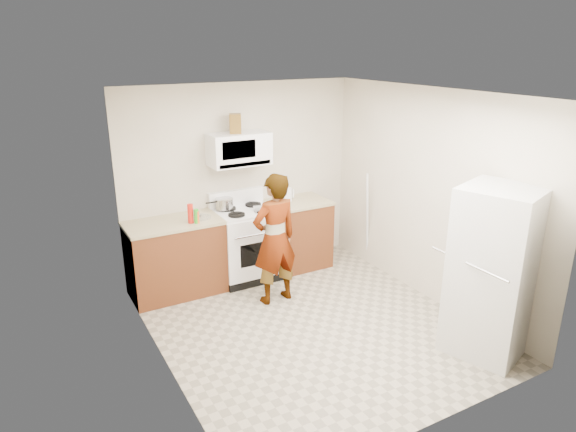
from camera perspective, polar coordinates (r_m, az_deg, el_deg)
floor at (r=5.79m, az=2.61°, el=-12.03°), size 3.60×3.60×0.00m
back_wall at (r=6.78m, az=-5.20°, el=4.05°), size 3.20×0.02×2.50m
right_wall at (r=6.22m, az=15.37°, el=2.07°), size 0.02×3.60×2.50m
cabinet_left at (r=6.44m, az=-12.38°, el=-4.69°), size 1.12×0.62×0.90m
counter_left at (r=6.27m, az=-12.67°, el=-0.76°), size 1.14×0.64×0.03m
cabinet_right at (r=7.07m, az=1.03°, el=-2.08°), size 0.80×0.62×0.90m
counter_right at (r=6.91m, az=1.05°, el=1.54°), size 0.82×0.64×0.03m
gas_range at (r=6.72m, az=-4.71°, el=-2.97°), size 0.76×0.65×1.13m
microwave at (r=6.48m, az=-5.47°, el=7.43°), size 0.76×0.38×0.40m
person at (r=5.98m, az=-1.48°, el=-2.58°), size 0.61×0.43×1.58m
fridge at (r=5.38m, az=21.83°, el=-5.80°), size 0.89×0.89×1.70m
kettle at (r=6.90m, az=-0.15°, el=2.41°), size 0.19×0.19×0.17m
jug at (r=6.40m, az=-5.89°, el=10.18°), size 0.18×0.18×0.24m
saucepan at (r=6.58m, az=-7.11°, el=1.38°), size 0.29×0.29×0.12m
tray at (r=6.52m, az=-2.73°, el=0.79°), size 0.29×0.23×0.05m
bottle_spray at (r=6.14m, az=-10.79°, el=0.27°), size 0.07×0.07×0.23m
bottle_hot_sauce at (r=6.13m, az=-10.05°, el=-0.14°), size 0.06×0.06×0.15m
bottle_green_cap at (r=6.13m, az=-10.15°, el=-0.02°), size 0.05×0.05×0.17m
pot_lid at (r=6.33m, az=-9.75°, el=-0.14°), size 0.33×0.33×0.01m
broom at (r=7.11m, az=8.80°, el=-0.27°), size 0.24×0.20×1.33m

